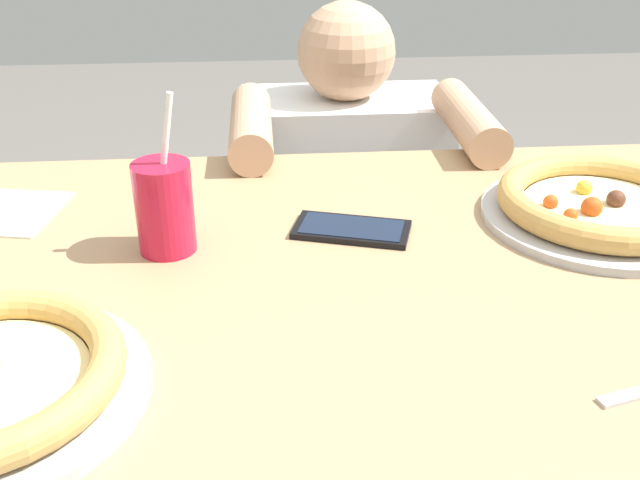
{
  "coord_description": "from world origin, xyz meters",
  "views": [
    {
      "loc": [
        -0.09,
        -0.78,
        1.2
      ],
      "look_at": [
        -0.02,
        0.02,
        0.78
      ],
      "focal_mm": 42.19,
      "sensor_mm": 36.0,
      "label": 1
    }
  ],
  "objects_px": {
    "pizza_far": "(601,205)",
    "diner_seated": "(343,252)",
    "drink_cup_colored": "(164,207)",
    "cell_phone": "(352,229)"
  },
  "relations": [
    {
      "from": "pizza_far",
      "to": "diner_seated",
      "type": "bearing_deg",
      "value": 117.39
    },
    {
      "from": "pizza_far",
      "to": "diner_seated",
      "type": "height_order",
      "value": "diner_seated"
    },
    {
      "from": "cell_phone",
      "to": "pizza_far",
      "type": "bearing_deg",
      "value": 1.57
    },
    {
      "from": "pizza_far",
      "to": "drink_cup_colored",
      "type": "bearing_deg",
      "value": -176.34
    },
    {
      "from": "pizza_far",
      "to": "diner_seated",
      "type": "relative_size",
      "value": 0.33
    },
    {
      "from": "drink_cup_colored",
      "to": "diner_seated",
      "type": "height_order",
      "value": "drink_cup_colored"
    },
    {
      "from": "drink_cup_colored",
      "to": "diner_seated",
      "type": "bearing_deg",
      "value": 63.64
    },
    {
      "from": "cell_phone",
      "to": "diner_seated",
      "type": "distance_m",
      "value": 0.65
    },
    {
      "from": "pizza_far",
      "to": "drink_cup_colored",
      "type": "relative_size",
      "value": 1.56
    },
    {
      "from": "cell_phone",
      "to": "drink_cup_colored",
      "type": "bearing_deg",
      "value": -173.34
    }
  ]
}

